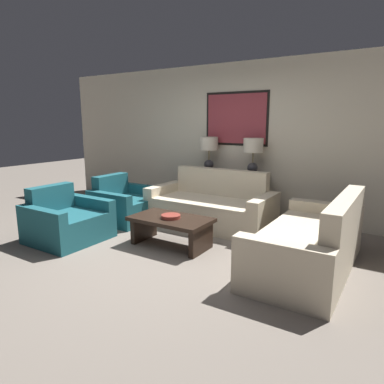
{
  "coord_description": "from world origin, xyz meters",
  "views": [
    {
      "loc": [
        2.61,
        -3.2,
        1.65
      ],
      "look_at": [
        0.0,
        0.9,
        0.65
      ],
      "focal_mm": 32.0,
      "sensor_mm": 36.0,
      "label": 1
    }
  ],
  "objects_px": {
    "console_table": "(229,194)",
    "coffee_table": "(171,225)",
    "table_lamp_right": "(253,150)",
    "table_lamp_left": "(209,148)",
    "couch_by_back_wall": "(211,207)",
    "armchair_near_back_wall": "(125,205)",
    "decorative_bowl": "(171,216)",
    "armchair_near_camera": "(67,222)",
    "couch_by_side": "(311,245)"
  },
  "relations": [
    {
      "from": "couch_by_side",
      "to": "table_lamp_right",
      "type": "bearing_deg",
      "value": 131.73
    },
    {
      "from": "decorative_bowl",
      "to": "table_lamp_left",
      "type": "bearing_deg",
      "value": 103.99
    },
    {
      "from": "table_lamp_right",
      "to": "decorative_bowl",
      "type": "bearing_deg",
      "value": -102.5
    },
    {
      "from": "couch_by_side",
      "to": "armchair_near_camera",
      "type": "height_order",
      "value": "couch_by_side"
    },
    {
      "from": "table_lamp_right",
      "to": "table_lamp_left",
      "type": "bearing_deg",
      "value": 180.0
    },
    {
      "from": "console_table",
      "to": "table_lamp_right",
      "type": "height_order",
      "value": "table_lamp_right"
    },
    {
      "from": "table_lamp_left",
      "to": "armchair_near_camera",
      "type": "xyz_separation_m",
      "value": [
        -0.96,
        -2.36,
        -0.94
      ]
    },
    {
      "from": "coffee_table",
      "to": "armchair_near_back_wall",
      "type": "bearing_deg",
      "value": 156.97
    },
    {
      "from": "table_lamp_right",
      "to": "armchair_near_back_wall",
      "type": "relative_size",
      "value": 0.63
    },
    {
      "from": "console_table",
      "to": "coffee_table",
      "type": "bearing_deg",
      "value": -89.75
    },
    {
      "from": "decorative_bowl",
      "to": "armchair_near_camera",
      "type": "height_order",
      "value": "armchair_near_camera"
    },
    {
      "from": "table_lamp_right",
      "to": "couch_by_side",
      "type": "relative_size",
      "value": 0.3
    },
    {
      "from": "table_lamp_right",
      "to": "decorative_bowl",
      "type": "height_order",
      "value": "table_lamp_right"
    },
    {
      "from": "console_table",
      "to": "table_lamp_left",
      "type": "xyz_separation_m",
      "value": [
        -0.42,
        0.0,
        0.81
      ]
    },
    {
      "from": "couch_by_side",
      "to": "coffee_table",
      "type": "xyz_separation_m",
      "value": [
        -1.77,
        -0.24,
        -0.0
      ]
    },
    {
      "from": "couch_by_side",
      "to": "coffee_table",
      "type": "bearing_deg",
      "value": -172.33
    },
    {
      "from": "couch_by_back_wall",
      "to": "coffee_table",
      "type": "distance_m",
      "value": 1.12
    },
    {
      "from": "decorative_bowl",
      "to": "armchair_near_camera",
      "type": "bearing_deg",
      "value": -157.99
    },
    {
      "from": "couch_by_side",
      "to": "decorative_bowl",
      "type": "xyz_separation_m",
      "value": [
        -1.76,
        -0.26,
        0.13
      ]
    },
    {
      "from": "table_lamp_right",
      "to": "couch_by_side",
      "type": "distance_m",
      "value": 2.24
    },
    {
      "from": "table_lamp_right",
      "to": "coffee_table",
      "type": "xyz_separation_m",
      "value": [
        -0.41,
        -1.77,
        -0.91
      ]
    },
    {
      "from": "coffee_table",
      "to": "armchair_near_camera",
      "type": "height_order",
      "value": "armchair_near_camera"
    },
    {
      "from": "armchair_near_back_wall",
      "to": "table_lamp_right",
      "type": "bearing_deg",
      "value": 33.11
    },
    {
      "from": "armchair_near_back_wall",
      "to": "armchair_near_camera",
      "type": "bearing_deg",
      "value": -90.0
    },
    {
      "from": "decorative_bowl",
      "to": "armchair_near_back_wall",
      "type": "bearing_deg",
      "value": 156.44
    },
    {
      "from": "console_table",
      "to": "table_lamp_left",
      "type": "bearing_deg",
      "value": 180.0
    },
    {
      "from": "table_lamp_right",
      "to": "couch_by_side",
      "type": "xyz_separation_m",
      "value": [
        1.36,
        -1.53,
        -0.9
      ]
    },
    {
      "from": "armchair_near_back_wall",
      "to": "coffee_table",
      "type": "bearing_deg",
      "value": -23.03
    },
    {
      "from": "couch_by_back_wall",
      "to": "armchair_near_back_wall",
      "type": "xyz_separation_m",
      "value": [
        -1.38,
        -0.53,
        -0.03
      ]
    },
    {
      "from": "table_lamp_right",
      "to": "couch_by_back_wall",
      "type": "relative_size",
      "value": 0.3
    },
    {
      "from": "coffee_table",
      "to": "armchair_near_camera",
      "type": "xyz_separation_m",
      "value": [
        -1.39,
        -0.59,
        -0.03
      ]
    },
    {
      "from": "armchair_near_camera",
      "to": "couch_by_side",
      "type": "bearing_deg",
      "value": 14.69
    },
    {
      "from": "decorative_bowl",
      "to": "console_table",
      "type": "bearing_deg",
      "value": 90.79
    },
    {
      "from": "table_lamp_left",
      "to": "couch_by_back_wall",
      "type": "xyz_separation_m",
      "value": [
        0.42,
        -0.64,
        -0.9
      ]
    },
    {
      "from": "console_table",
      "to": "couch_by_side",
      "type": "distance_m",
      "value": 2.35
    },
    {
      "from": "console_table",
      "to": "armchair_near_back_wall",
      "type": "distance_m",
      "value": 1.82
    },
    {
      "from": "table_lamp_right",
      "to": "couch_by_side",
      "type": "bearing_deg",
      "value": -48.27
    },
    {
      "from": "couch_by_back_wall",
      "to": "armchair_near_camera",
      "type": "relative_size",
      "value": 2.06
    },
    {
      "from": "console_table",
      "to": "decorative_bowl",
      "type": "distance_m",
      "value": 1.79
    },
    {
      "from": "console_table",
      "to": "armchair_near_back_wall",
      "type": "height_order",
      "value": "console_table"
    },
    {
      "from": "table_lamp_left",
      "to": "couch_by_side",
      "type": "bearing_deg",
      "value": -34.72
    },
    {
      "from": "couch_by_back_wall",
      "to": "decorative_bowl",
      "type": "height_order",
      "value": "couch_by_back_wall"
    },
    {
      "from": "coffee_table",
      "to": "decorative_bowl",
      "type": "bearing_deg",
      "value": -53.07
    },
    {
      "from": "table_lamp_left",
      "to": "coffee_table",
      "type": "xyz_separation_m",
      "value": [
        0.43,
        -1.77,
        -0.91
      ]
    },
    {
      "from": "console_table",
      "to": "armchair_near_back_wall",
      "type": "bearing_deg",
      "value": -139.61
    },
    {
      "from": "couch_by_back_wall",
      "to": "armchair_near_back_wall",
      "type": "relative_size",
      "value": 2.06
    },
    {
      "from": "console_table",
      "to": "armchair_near_back_wall",
      "type": "xyz_separation_m",
      "value": [
        -1.38,
        -1.18,
        -0.13
      ]
    },
    {
      "from": "console_table",
      "to": "armchair_near_camera",
      "type": "bearing_deg",
      "value": -120.38
    },
    {
      "from": "armchair_near_camera",
      "to": "decorative_bowl",
      "type": "bearing_deg",
      "value": 22.01
    },
    {
      "from": "coffee_table",
      "to": "table_lamp_right",
      "type": "bearing_deg",
      "value": 76.84
    }
  ]
}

